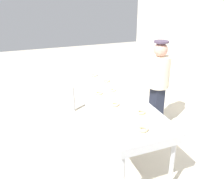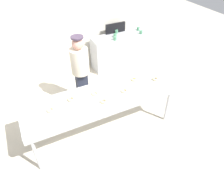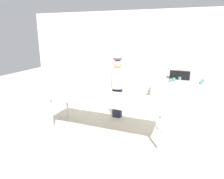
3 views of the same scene
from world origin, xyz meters
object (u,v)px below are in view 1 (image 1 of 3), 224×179
Objects in this scene: plain_donut_0 at (106,81)px; plain_donut_6 at (115,104)px; plain_donut_3 at (141,112)px; plain_donut_5 at (113,90)px; fryer_conveyor at (109,97)px; plain_donut_2 at (99,93)px; worker_baker at (158,80)px; plain_donut_4 at (143,129)px; plain_donut_1 at (94,75)px.

plain_donut_6 is at bearing -12.57° from plain_donut_0.
plain_donut_3 and plain_donut_6 have the same top height.
plain_donut_0 is at bearing 173.32° from plain_donut_5.
fryer_conveyor is at bearing -14.90° from plain_donut_0.
plain_donut_0 is 1.31m from plain_donut_3.
fryer_conveyor is at bearing 79.21° from plain_donut_2.
plain_donut_2 is at bearing 107.30° from worker_baker.
plain_donut_6 is 0.08× the size of worker_baker.
plain_donut_2 is 1.00× the size of plain_donut_4.
plain_donut_1 and plain_donut_6 have the same top height.
plain_donut_0 is (-0.53, 0.14, 0.08)m from fryer_conveyor.
plain_donut_5 is (0.83, 0.06, 0.00)m from plain_donut_1.
plain_donut_0 reaches higher than fryer_conveyor.
plain_donut_0 is 1.00× the size of plain_donut_2.
worker_baker reaches higher than plain_donut_3.
plain_donut_3 and plain_donut_4 have the same top height.
plain_donut_3 is at bearing 22.13° from plain_donut_2.
plain_donut_5 is 0.86m from worker_baker.
plain_donut_6 is (-0.35, -0.24, 0.00)m from plain_donut_3.
plain_donut_0 and plain_donut_2 have the same top height.
fryer_conveyor is 22.52× the size of plain_donut_6.
plain_donut_1 is at bearing -175.52° from plain_donut_5.
plain_donut_6 reaches higher than fryer_conveyor.
worker_baker is (-0.02, 1.12, 0.06)m from plain_donut_2.
plain_donut_3 is at bearing 34.02° from plain_donut_6.
plain_donut_4 is 1.00× the size of plain_donut_6.
fryer_conveyor is 1.70× the size of worker_baker.
plain_donut_0 is at bearing 165.10° from fryer_conveyor.
plain_donut_5 is (-0.87, -0.07, 0.00)m from plain_donut_3.
plain_donut_1 is at bearing -175.35° from plain_donut_3.
plain_donut_2 is 1.00× the size of plain_donut_6.
worker_baker is at bearing 141.98° from plain_donut_4.
plain_donut_3 is (1.31, 0.02, 0.00)m from plain_donut_0.
plain_donut_0 is 1.00× the size of plain_donut_6.
plain_donut_1 is 1.70m from plain_donut_3.
plain_donut_2 is 1.00× the size of plain_donut_5.
fryer_conveyor is 0.92m from plain_donut_1.
fryer_conveyor is 22.52× the size of plain_donut_3.
plain_donut_3 is 1.15m from worker_baker.
worker_baker reaches higher than plain_donut_6.
plain_donut_3 is 0.87m from plain_donut_5.
plain_donut_0 is 1.00× the size of plain_donut_5.
plain_donut_3 is (0.82, 0.33, 0.00)m from plain_donut_2.
plain_donut_4 is at bearing -24.43° from plain_donut_3.
plain_donut_2 is 0.08× the size of worker_baker.
plain_donut_5 is at bearing -6.68° from plain_donut_0.
plain_donut_2 is at bearing -12.44° from plain_donut_1.
plain_donut_1 is 0.90m from plain_donut_2.
plain_donut_2 is at bearing -157.87° from plain_donut_3.
plain_donut_4 is 1.56m from worker_baker.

